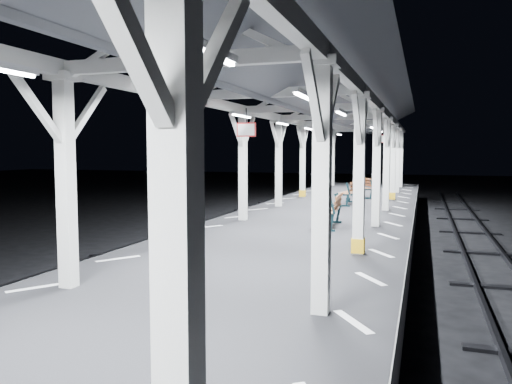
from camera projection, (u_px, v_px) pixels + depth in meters
The scene contains 9 objects.
ground at pixel (234, 322), 9.18m from camera, with size 120.00×120.00×0.00m, color black.
platform at pixel (234, 295), 9.14m from camera, with size 6.00×50.00×1.00m, color black.
hazard_stripes_left at pixel (118, 259), 9.87m from camera, with size 1.00×48.00×0.01m, color silver.
hazard_stripes_right at pixel (370, 279), 8.32m from camera, with size 1.00×48.00×0.01m, color silver.
track_left at pixel (18, 293), 10.76m from camera, with size 2.20×60.00×0.16m.
canopy at pixel (232, 70), 8.78m from camera, with size 5.40×49.00×4.65m.
bench_mid at pixel (331, 210), 13.97m from camera, with size 0.72×1.73×0.92m.
bench_far at pixel (350, 192), 19.85m from camera, with size 0.85×1.79×0.94m.
bench_extra at pixel (364, 187), 22.94m from camera, with size 1.19×1.70×0.87m.
Camera 1 is at (3.23, -8.36, 3.14)m, focal length 35.00 mm.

